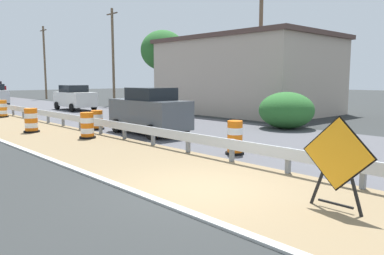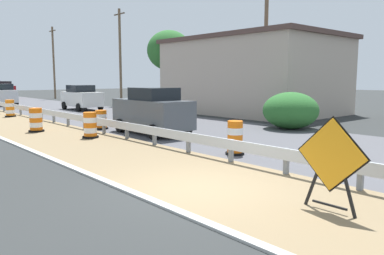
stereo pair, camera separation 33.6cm
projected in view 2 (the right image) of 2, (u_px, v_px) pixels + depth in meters
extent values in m
plane|color=#2B2D2D|center=(196.00, 189.00, 8.83)|extent=(160.00, 160.00, 0.00)
cube|color=#7F6B4C|center=(222.00, 182.00, 9.41)|extent=(4.16, 120.00, 0.01)
cube|color=#4C4C51|center=(346.00, 151.00, 13.54)|extent=(8.48, 120.00, 0.00)
cube|color=#ADADA8|center=(150.00, 201.00, 7.98)|extent=(0.20, 120.00, 0.11)
cube|color=silver|center=(255.00, 149.00, 10.88)|extent=(0.08, 52.53, 0.32)
cube|color=slate|center=(361.00, 175.00, 8.70)|extent=(0.12, 0.12, 0.70)
cube|color=slate|center=(286.00, 161.00, 10.21)|extent=(0.12, 0.12, 0.70)
cube|color=slate|center=(231.00, 150.00, 11.71)|extent=(0.12, 0.12, 0.70)
cube|color=slate|center=(188.00, 142.00, 13.22)|extent=(0.12, 0.12, 0.70)
cube|color=slate|center=(155.00, 136.00, 14.72)|extent=(0.12, 0.12, 0.70)
cube|color=slate|center=(127.00, 130.00, 16.23)|extent=(0.12, 0.12, 0.70)
cube|color=slate|center=(104.00, 126.00, 17.73)|extent=(0.12, 0.12, 0.70)
cube|color=slate|center=(85.00, 122.00, 19.24)|extent=(0.12, 0.12, 0.70)
cube|color=slate|center=(68.00, 119.00, 20.74)|extent=(0.12, 0.12, 0.70)
cube|color=slate|center=(54.00, 116.00, 22.25)|extent=(0.12, 0.12, 0.70)
cube|color=slate|center=(41.00, 114.00, 23.75)|extent=(0.12, 0.12, 0.70)
cube|color=slate|center=(30.00, 112.00, 25.26)|extent=(0.12, 0.12, 0.70)
cube|color=slate|center=(21.00, 110.00, 26.76)|extent=(0.12, 0.12, 0.70)
cube|color=slate|center=(12.00, 108.00, 28.27)|extent=(0.12, 0.12, 0.70)
cube|color=slate|center=(4.00, 107.00, 29.77)|extent=(0.12, 0.12, 0.70)
cube|color=black|center=(348.00, 189.00, 7.04)|extent=(0.05, 0.39, 1.06)
cube|color=black|center=(314.00, 181.00, 7.57)|extent=(0.05, 0.39, 1.06)
cube|color=black|center=(329.00, 205.00, 7.36)|extent=(0.04, 0.72, 0.04)
cube|color=orange|center=(331.00, 155.00, 7.22)|extent=(0.04, 1.40, 1.40)
cube|color=black|center=(332.00, 154.00, 7.23)|extent=(0.02, 1.49, 1.49)
cylinder|color=orange|center=(235.00, 151.00, 12.84)|extent=(0.51, 0.51, 0.23)
cylinder|color=white|center=(235.00, 144.00, 12.81)|extent=(0.51, 0.51, 0.23)
cylinder|color=orange|center=(235.00, 138.00, 12.78)|extent=(0.51, 0.51, 0.23)
cylinder|color=white|center=(235.00, 131.00, 12.75)|extent=(0.51, 0.51, 0.23)
cylinder|color=orange|center=(235.00, 124.00, 12.72)|extent=(0.51, 0.51, 0.23)
cylinder|color=black|center=(235.00, 153.00, 12.85)|extent=(0.64, 0.64, 0.08)
cylinder|color=orange|center=(91.00, 135.00, 16.45)|extent=(0.56, 0.56, 0.22)
cylinder|color=white|center=(90.00, 130.00, 16.42)|extent=(0.56, 0.56, 0.22)
cylinder|color=orange|center=(90.00, 125.00, 16.39)|extent=(0.56, 0.56, 0.22)
cylinder|color=white|center=(90.00, 120.00, 16.36)|extent=(0.56, 0.56, 0.22)
cylinder|color=orange|center=(90.00, 115.00, 16.33)|extent=(0.56, 0.56, 0.22)
cylinder|color=black|center=(91.00, 137.00, 16.46)|extent=(0.70, 0.70, 0.08)
cylinder|color=orange|center=(101.00, 127.00, 19.29)|extent=(0.57, 0.57, 0.19)
cylinder|color=white|center=(101.00, 123.00, 19.26)|extent=(0.57, 0.57, 0.19)
cylinder|color=orange|center=(101.00, 120.00, 19.24)|extent=(0.57, 0.57, 0.19)
cylinder|color=white|center=(101.00, 116.00, 19.21)|extent=(0.57, 0.57, 0.19)
cylinder|color=orange|center=(101.00, 112.00, 19.19)|extent=(0.57, 0.57, 0.19)
cylinder|color=black|center=(101.00, 128.00, 19.30)|extent=(0.71, 0.71, 0.08)
cylinder|color=orange|center=(36.00, 129.00, 18.33)|extent=(0.59, 0.59, 0.23)
cylinder|color=white|center=(36.00, 125.00, 18.30)|extent=(0.59, 0.59, 0.23)
cylinder|color=orange|center=(36.00, 120.00, 18.27)|extent=(0.59, 0.59, 0.23)
cylinder|color=white|center=(36.00, 115.00, 18.24)|extent=(0.59, 0.59, 0.23)
cylinder|color=orange|center=(35.00, 110.00, 18.21)|extent=(0.59, 0.59, 0.23)
cylinder|color=black|center=(37.00, 131.00, 18.34)|extent=(0.73, 0.73, 0.08)
cylinder|color=orange|center=(10.00, 115.00, 25.49)|extent=(0.56, 0.56, 0.23)
cylinder|color=white|center=(10.00, 112.00, 25.46)|extent=(0.56, 0.56, 0.23)
cylinder|color=orange|center=(10.00, 108.00, 25.43)|extent=(0.56, 0.56, 0.23)
cylinder|color=white|center=(10.00, 105.00, 25.40)|extent=(0.56, 0.56, 0.23)
cylinder|color=orange|center=(10.00, 102.00, 25.38)|extent=(0.56, 0.56, 0.23)
cylinder|color=black|center=(10.00, 116.00, 25.50)|extent=(0.70, 0.70, 0.08)
cube|color=silver|center=(1.00, 96.00, 36.09)|extent=(1.88, 4.44, 1.17)
cube|color=black|center=(1.00, 87.00, 35.85)|extent=(1.69, 2.05, 0.56)
cylinder|color=black|center=(7.00, 101.00, 37.87)|extent=(0.22, 0.64, 0.64)
cylinder|color=black|center=(16.00, 102.00, 35.68)|extent=(0.22, 0.64, 0.64)
cube|color=maroon|center=(3.00, 91.00, 47.86)|extent=(1.82, 4.35, 1.33)
cube|color=black|center=(2.00, 83.00, 47.87)|extent=(1.62, 2.01, 0.56)
cylinder|color=black|center=(15.00, 96.00, 47.48)|extent=(0.23, 0.64, 0.64)
cylinder|color=black|center=(8.00, 96.00, 49.59)|extent=(0.23, 0.64, 0.64)
cylinder|color=black|center=(3.00, 95.00, 51.45)|extent=(0.22, 0.64, 0.64)
cube|color=#4C5156|center=(152.00, 113.00, 17.53)|extent=(1.88, 4.34, 1.27)
cube|color=black|center=(154.00, 94.00, 17.28)|extent=(1.64, 2.02, 0.56)
cylinder|color=black|center=(120.00, 126.00, 18.13)|extent=(0.24, 0.65, 0.64)
cylinder|color=black|center=(151.00, 123.00, 19.25)|extent=(0.24, 0.65, 0.64)
cylinder|color=black|center=(154.00, 132.00, 15.97)|extent=(0.24, 0.65, 0.64)
cylinder|color=black|center=(186.00, 128.00, 17.09)|extent=(0.24, 0.65, 0.64)
cube|color=silver|center=(82.00, 99.00, 31.08)|extent=(1.89, 4.26, 1.14)
cube|color=black|center=(81.00, 88.00, 31.10)|extent=(1.68, 1.97, 0.56)
cylinder|color=black|center=(100.00, 106.00, 30.70)|extent=(0.23, 0.64, 0.64)
cylinder|color=black|center=(79.00, 107.00, 29.50)|extent=(0.23, 0.64, 0.64)
cylinder|color=black|center=(85.00, 104.00, 32.80)|extent=(0.23, 0.64, 0.64)
cylinder|color=black|center=(64.00, 105.00, 31.60)|extent=(0.23, 0.64, 0.64)
cube|color=#AD9E8E|center=(252.00, 77.00, 28.36)|extent=(8.29, 11.96, 5.26)
cube|color=#4C3833|center=(253.00, 40.00, 28.00)|extent=(8.62, 12.44, 0.30)
cylinder|color=brown|center=(266.00, 47.00, 23.40)|extent=(0.24, 0.24, 9.00)
cylinder|color=brown|center=(120.00, 58.00, 36.30)|extent=(0.24, 0.24, 9.10)
cube|color=brown|center=(119.00, 14.00, 35.78)|extent=(0.12, 1.80, 0.10)
cylinder|color=brown|center=(54.00, 63.00, 47.66)|extent=(0.24, 0.24, 8.95)
cube|color=brown|center=(52.00, 31.00, 47.15)|extent=(0.12, 1.80, 0.10)
ellipsoid|color=#286028|center=(291.00, 110.00, 19.32)|extent=(2.81, 2.81, 1.88)
cylinder|color=#4C3D2D|center=(169.00, 89.00, 32.20)|extent=(0.36, 0.36, 3.42)
ellipsoid|color=#286028|center=(169.00, 50.00, 31.79)|extent=(3.70, 3.70, 3.33)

